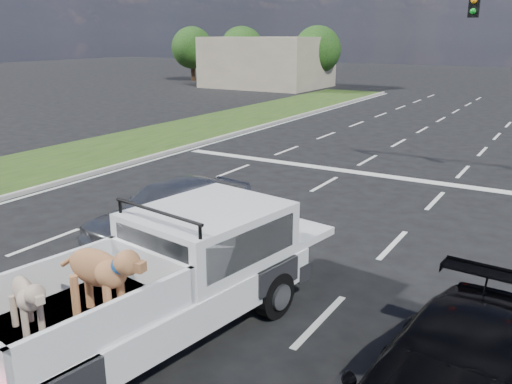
% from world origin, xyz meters
% --- Properties ---
extents(ground, '(160.00, 160.00, 0.00)m').
position_xyz_m(ground, '(0.00, 0.00, 0.00)').
color(ground, black).
rests_on(ground, ground).
extents(road_markings, '(17.75, 60.00, 0.01)m').
position_xyz_m(road_markings, '(0.00, 6.56, 0.01)').
color(road_markings, silver).
rests_on(road_markings, ground).
extents(grass_median_left, '(5.00, 60.00, 0.10)m').
position_xyz_m(grass_median_left, '(-11.50, 6.00, 0.05)').
color(grass_median_left, '#213C12').
rests_on(grass_median_left, ground).
extents(curb_left, '(0.15, 60.00, 0.14)m').
position_xyz_m(curb_left, '(-9.05, 6.00, 0.07)').
color(curb_left, '#A6A198').
rests_on(curb_left, ground).
extents(building_left, '(10.00, 8.00, 4.40)m').
position_xyz_m(building_left, '(-20.00, 36.00, 2.20)').
color(building_left, tan).
rests_on(building_left, ground).
extents(tree_far_a, '(4.20, 4.20, 5.40)m').
position_xyz_m(tree_far_a, '(-30.00, 38.00, 3.29)').
color(tree_far_a, '#332114').
rests_on(tree_far_a, ground).
extents(tree_far_b, '(4.20, 4.20, 5.40)m').
position_xyz_m(tree_far_b, '(-24.00, 38.00, 3.29)').
color(tree_far_b, '#332114').
rests_on(tree_far_b, ground).
extents(tree_far_c, '(4.20, 4.20, 5.40)m').
position_xyz_m(tree_far_c, '(-16.00, 38.00, 3.29)').
color(tree_far_c, '#332114').
rests_on(tree_far_c, ground).
extents(pickup_truck, '(2.88, 5.95, 2.14)m').
position_xyz_m(pickup_truck, '(-0.18, -1.76, 1.00)').
color(pickup_truck, black).
rests_on(pickup_truck, ground).
extents(silver_sedan, '(2.45, 4.57, 1.48)m').
position_xyz_m(silver_sedan, '(-2.79, 1.66, 0.74)').
color(silver_sedan, '#AFB2B7').
rests_on(silver_sedan, ground).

